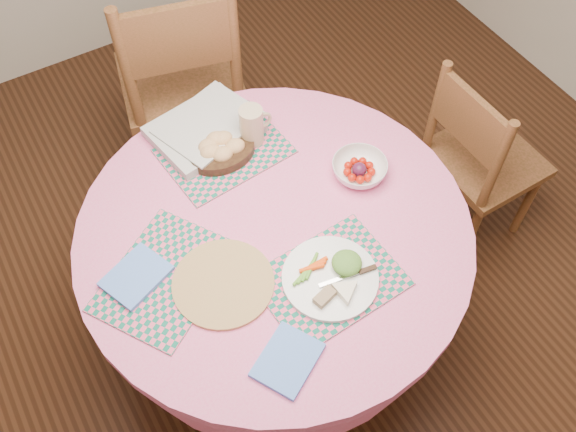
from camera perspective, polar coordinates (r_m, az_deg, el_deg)
name	(u,v)px	position (r m, az deg, el deg)	size (l,w,h in m)	color
ground	(277,331)	(2.64, -0.95, -10.21)	(4.00, 4.00, 0.00)	#331C0F
dining_table	(275,261)	(2.15, -1.15, -3.99)	(1.24, 1.24, 0.75)	pink
chair_right	(478,158)	(2.65, 16.53, 4.97)	(0.40, 0.41, 0.88)	brown
chair_back	(182,81)	(2.73, -9.39, 11.72)	(0.59, 0.57, 1.06)	brown
placemat_front	(330,280)	(1.89, 3.75, -5.70)	(0.40, 0.30, 0.01)	#126853
placemat_left	(166,277)	(1.92, -10.83, -5.36)	(0.40, 0.30, 0.01)	#126853
placemat_back	(224,151)	(2.18, -5.68, 5.77)	(0.40, 0.30, 0.01)	#126853
wicker_trivet	(223,283)	(1.89, -5.77, -5.98)	(0.30, 0.30, 0.01)	#AC754A
napkin_near	(288,360)	(1.77, -0.04, -12.69)	(0.18, 0.14, 0.01)	#5885E2
napkin_far	(136,276)	(1.93, -13.34, -5.22)	(0.18, 0.14, 0.01)	#5885E2
dinner_plate	(333,277)	(1.87, 4.05, -5.42)	(0.28, 0.28, 0.05)	white
bread_bowl	(221,148)	(2.15, -6.01, 5.99)	(0.23, 0.23, 0.08)	black
latte_mug	(252,125)	(2.15, -3.21, 8.06)	(0.12, 0.08, 0.14)	tan
fruit_bowl	(359,169)	(2.10, 6.36, 4.15)	(0.23, 0.23, 0.06)	white
newspaper_stack	(205,128)	(2.23, -7.38, 7.73)	(0.40, 0.34, 0.04)	silver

